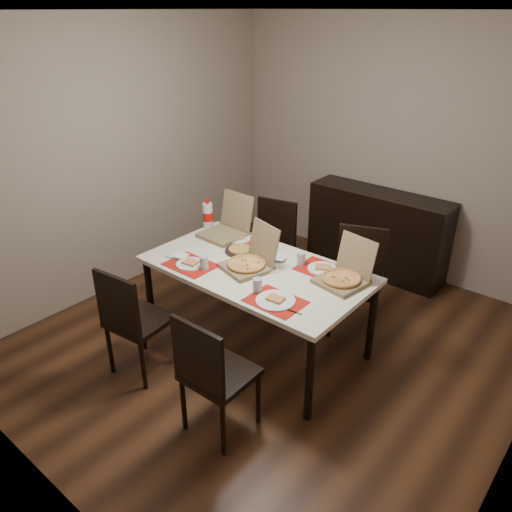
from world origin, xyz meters
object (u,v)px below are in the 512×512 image
(dining_table, at_px, (256,274))
(chair_near_right, at_px, (212,372))
(chair_far_right, at_px, (358,276))
(chair_near_left, at_px, (132,318))
(chair_far_left, at_px, (272,243))
(soda_bottle, at_px, (208,216))
(dip_bowl, at_px, (279,259))
(pizza_box_center, at_px, (250,262))
(sideboard, at_px, (377,232))

(dining_table, bearing_deg, chair_near_right, -66.07)
(dining_table, xyz_separation_m, chair_far_right, (0.50, 0.80, -0.17))
(chair_near_left, height_order, chair_far_left, same)
(chair_far_right, height_order, soda_bottle, soda_bottle)
(dip_bowl, bearing_deg, pizza_box_center, -110.57)
(sideboard, relative_size, chair_near_right, 1.61)
(dining_table, distance_m, chair_far_right, 0.96)
(sideboard, distance_m, chair_near_right, 2.85)
(chair_near_right, distance_m, chair_far_right, 1.75)
(chair_near_left, bearing_deg, sideboard, 77.77)
(chair_near_left, distance_m, chair_far_right, 1.95)
(chair_far_right, bearing_deg, chair_near_right, -92.58)
(chair_near_left, bearing_deg, chair_far_right, 59.86)
(chair_far_left, distance_m, soda_bottle, 0.72)
(sideboard, height_order, chair_far_left, chair_far_left)
(chair_near_right, xyz_separation_m, soda_bottle, (-1.28, 1.28, 0.36))
(chair_near_right, relative_size, dip_bowl, 8.28)
(chair_far_right, bearing_deg, dip_bowl, -126.45)
(dining_table, distance_m, chair_near_left, 1.02)
(chair_far_left, xyz_separation_m, soda_bottle, (-0.36, -0.51, 0.36))
(dining_table, distance_m, pizza_box_center, 0.13)
(dip_bowl, bearing_deg, sideboard, 88.19)
(pizza_box_center, bearing_deg, soda_bottle, 155.80)
(chair_near_left, bearing_deg, pizza_box_center, 61.87)
(chair_near_right, bearing_deg, sideboard, 96.01)
(sideboard, bearing_deg, soda_bottle, -122.22)
(chair_far_left, height_order, soda_bottle, soda_bottle)
(chair_near_left, height_order, chair_far_right, same)
(dining_table, relative_size, chair_far_left, 1.94)
(sideboard, relative_size, chair_far_right, 1.61)
(chair_far_right, bearing_deg, chair_far_left, 177.42)
(sideboard, height_order, dining_table, sideboard)
(dip_bowl, height_order, soda_bottle, soda_bottle)
(sideboard, xyz_separation_m, pizza_box_center, (-0.15, -1.93, 0.36))
(dining_table, xyz_separation_m, chair_near_right, (0.42, -0.95, -0.17))
(chair_far_left, bearing_deg, pizza_box_center, -62.06)
(dip_bowl, bearing_deg, soda_bottle, 172.99)
(sideboard, relative_size, dip_bowl, 13.35)
(sideboard, bearing_deg, chair_far_left, -120.73)
(sideboard, xyz_separation_m, chair_far_left, (-0.62, -1.04, 0.06))
(sideboard, relative_size, chair_near_left, 1.61)
(dip_bowl, bearing_deg, dining_table, -108.05)
(dining_table, height_order, chair_near_right, chair_near_right)
(dining_table, bearing_deg, chair_near_left, -118.30)
(chair_near_left, distance_m, soda_bottle, 1.33)
(chair_far_left, xyz_separation_m, chair_far_right, (1.00, -0.04, 0.00))
(chair_far_left, bearing_deg, sideboard, 59.27)
(dining_table, xyz_separation_m, pizza_box_center, (-0.03, -0.05, 0.12))
(chair_far_left, bearing_deg, dining_table, -59.37)
(chair_far_right, height_order, pizza_box_center, pizza_box_center)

